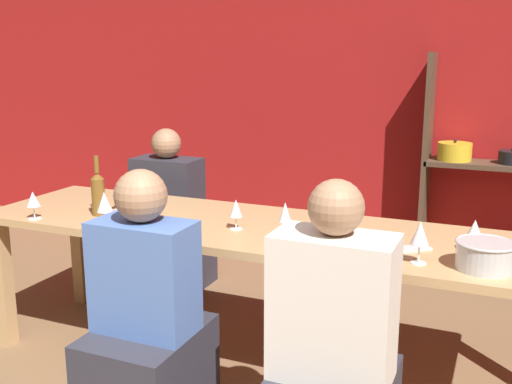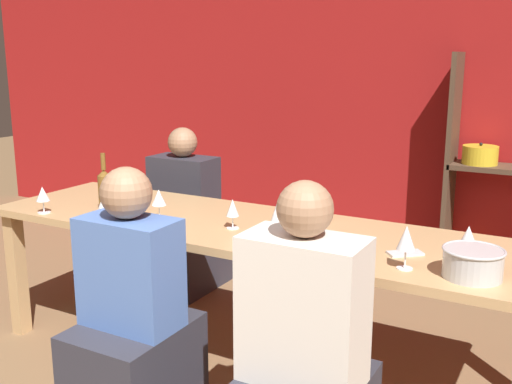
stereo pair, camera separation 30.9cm
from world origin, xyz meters
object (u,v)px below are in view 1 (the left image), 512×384
person_far_a (169,233)px  wine_glass_white_a (133,197)px  person_near_b (147,343)px  wine_glass_red_b (285,214)px  wine_bottle_green (98,193)px  shelf_unit (504,199)px  wine_glass_empty_a (33,200)px  wine_glass_red_c (319,207)px  wine_glass_white_b (118,191)px  wine_glass_red_d (104,203)px  wine_glass_red_e (158,201)px  cell_phone (413,248)px  dining_table (248,241)px  wine_glass_red_a (324,198)px  mixing_bowl (485,254)px  wine_glass_red_f (420,234)px  wine_glass_white_c (236,210)px  wine_glass_white_d (475,230)px

person_far_a → wine_glass_white_a: bearing=110.2°
wine_glass_white_a → person_near_b: bearing=-52.5°
wine_glass_red_b → wine_bottle_green: bearing=178.0°
shelf_unit → wine_glass_white_a: bearing=-131.8°
person_far_a → person_near_b: bearing=118.2°
person_far_a → wine_glass_empty_a: bearing=82.9°
wine_glass_red_c → wine_glass_empty_a: size_ratio=1.14×
shelf_unit → wine_glass_white_b: 2.79m
wine_glass_red_d → wine_glass_red_e: bearing=49.0°
cell_phone → person_far_a: bearing=154.8°
dining_table → person_far_a: person_far_a is taller
wine_bottle_green → wine_glass_red_a: size_ratio=2.00×
wine_glass_red_e → wine_bottle_green: bearing=-179.2°
wine_glass_empty_a → wine_glass_red_b: bearing=6.5°
dining_table → wine_glass_empty_a: 1.15m
mixing_bowl → wine_glass_white_a: size_ratio=1.55×
wine_glass_red_f → person_far_a: 2.15m
mixing_bowl → wine_glass_red_b: size_ratio=1.28×
person_far_a → wine_glass_red_a: bearing=158.5°
wine_glass_red_f → wine_bottle_green: bearing=176.4°
wine_glass_red_d → cell_phone: 1.49m
wine_glass_red_c → wine_glass_red_d: size_ratio=0.89×
wine_glass_white_b → wine_glass_white_c: (0.76, -0.08, -0.01)m
mixing_bowl → wine_glass_empty_a: wine_glass_empty_a is taller
wine_glass_red_b → wine_glass_red_d: 0.90m
wine_bottle_green → person_far_a: person_far_a is taller
wine_glass_white_d → person_near_b: (-1.23, -0.70, -0.45)m
mixing_bowl → person_near_b: (-1.29, -0.50, -0.41)m
wine_glass_red_c → person_near_b: person_near_b is taller
wine_glass_red_d → wine_glass_white_c: bearing=22.6°
shelf_unit → wine_glass_red_d: 2.93m
wine_glass_white_a → wine_glass_red_f: wine_glass_red_f is taller
wine_glass_white_c → wine_glass_red_d: (-0.60, -0.25, 0.03)m
wine_glass_white_b → wine_glass_red_f: wine_glass_red_f is taller
wine_bottle_green → wine_glass_white_d: wine_bottle_green is taller
wine_glass_red_b → wine_glass_red_c: (0.10, 0.21, -0.01)m
mixing_bowl → wine_glass_red_b: bearing=177.6°
wine_glass_red_a → wine_glass_white_b: (-1.10, -0.28, -0.01)m
wine_glass_red_b → person_near_b: (-0.42, -0.54, -0.48)m
wine_glass_white_b → wine_glass_empty_a: size_ratio=1.05×
wine_glass_red_c → wine_glass_red_e: 0.83m
mixing_bowl → wine_glass_red_a: size_ratio=1.46×
wine_glass_red_a → wine_glass_red_e: wine_glass_red_a is taller
wine_bottle_green → wine_glass_red_c: bearing=8.3°
wine_glass_red_b → wine_glass_white_c: size_ratio=1.24×
shelf_unit → person_near_b: bearing=-116.6°
wine_glass_red_a → wine_glass_red_b: size_ratio=0.88×
wine_bottle_green → wine_glass_red_b: (1.08, -0.04, 0.01)m
wine_glass_empty_a → person_near_b: (0.94, -0.38, -0.45)m
shelf_unit → wine_glass_white_b: shelf_unit is taller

